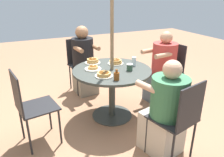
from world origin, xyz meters
TOP-DOWN VIEW (x-y plane):
  - ground_plane at (0.00, 0.00)m, footprint 12.00×12.00m
  - patio_table at (0.00, 0.00)m, footprint 1.08×1.08m
  - umbrella_pole at (0.00, 0.00)m, footprint 0.05×0.05m
  - patio_chair_north at (0.14, -1.12)m, footprint 0.47×0.47m
  - diner_north at (0.12, -0.95)m, footprint 0.43×0.56m
  - patio_chair_east at (1.13, 0.12)m, footprint 0.46×0.46m
  - diner_east at (0.95, 0.10)m, footprint 0.52×0.41m
  - patio_chair_south at (-0.19, 1.12)m, footprint 0.48×0.48m
  - patio_chair_west at (-1.10, -0.25)m, footprint 0.50×0.50m
  - diner_west at (-0.93, -0.21)m, footprint 0.55×0.47m
  - pancake_plate_a at (-0.20, 0.20)m, footprint 0.23×0.23m
  - pancake_plate_b at (0.10, 0.24)m, footprint 0.23×0.23m
  - pancake_plate_c at (0.18, -0.14)m, footprint 0.23×0.23m
  - pancake_plate_d at (0.36, 0.15)m, footprint 0.23×0.23m
  - syrup_bottle at (-0.37, 0.11)m, footprint 0.09×0.07m
  - coffee_cup at (-0.15, -0.19)m, footprint 0.08×0.08m
  - drinking_glass_a at (0.02, -0.35)m, footprint 0.06×0.06m

SIDE VIEW (x-z plane):
  - ground_plane at x=0.00m, z-range 0.00..0.00m
  - diner_west at x=-0.93m, z-range -0.06..1.05m
  - diner_north at x=0.12m, z-range -0.06..1.10m
  - diner_east at x=0.95m, z-range -0.05..1.14m
  - patio_chair_north at x=0.14m, z-range 0.08..1.01m
  - patio_chair_east at x=1.13m, z-range 0.08..1.01m
  - patio_chair_south at x=-0.19m, z-range 0.08..1.01m
  - patio_chair_west at x=-1.10m, z-range 0.08..1.01m
  - patio_table at x=0.00m, z-range 0.23..0.96m
  - pancake_plate_b at x=0.10m, z-range 0.72..0.78m
  - pancake_plate_a at x=-0.20m, z-range 0.72..0.79m
  - pancake_plate_c at x=0.18m, z-range 0.72..0.80m
  - pancake_plate_d at x=0.36m, z-range 0.72..0.80m
  - coffee_cup at x=-0.15m, z-range 0.73..0.82m
  - syrup_bottle at x=-0.37m, z-range 0.71..0.85m
  - drinking_glass_a at x=0.02m, z-range 0.73..0.86m
  - umbrella_pole at x=0.00m, z-range 0.00..2.08m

